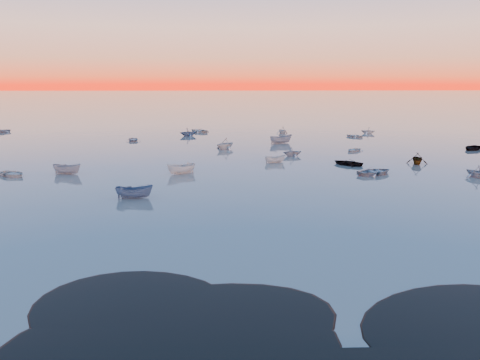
{
  "coord_description": "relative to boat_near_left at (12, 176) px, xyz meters",
  "views": [
    {
      "loc": [
        1.46,
        -21.61,
        11.87
      ],
      "look_at": [
        2.8,
        28.0,
        0.9
      ],
      "focal_mm": 35.0,
      "sensor_mm": 36.0,
      "label": 1
    }
  ],
  "objects": [
    {
      "name": "boat_near_right",
      "position": [
        56.57,
        -2.2,
        0.0
      ],
      "size": [
        3.56,
        2.64,
        1.14
      ],
      "primitive_type": "imported",
      "rotation": [
        0.0,
        0.0,
        3.56
      ],
      "color": "gray",
      "rests_on": "ground"
    },
    {
      "name": "mud_lobes",
      "position": [
        24.94,
        -36.12,
        0.01
      ],
      "size": [
        140.0,
        6.0,
        0.07
      ],
      "primitive_type": null,
      "color": "black",
      "rests_on": "ground"
    },
    {
      "name": "boat_near_center",
      "position": [
        17.06,
        -11.12,
        0.0
      ],
      "size": [
        1.69,
        3.82,
        1.31
      ],
      "primitive_type": "imported",
      "rotation": [
        0.0,
        0.0,
        1.59
      ],
      "color": "#3E5877",
      "rests_on": "ground"
    },
    {
      "name": "boat_near_left",
      "position": [
        0.0,
        0.0,
        0.0
      ],
      "size": [
        3.52,
        4.24,
        0.99
      ],
      "primitive_type": "imported",
      "rotation": [
        0.0,
        0.0,
        1.01
      ],
      "color": "#B9B9B4",
      "rests_on": "ground"
    },
    {
      "name": "ground",
      "position": [
        24.94,
        64.88,
        0.0
      ],
      "size": [
        600.0,
        600.0,
        0.0
      ],
      "primitive_type": "plane",
      "color": "slate",
      "rests_on": "ground"
    },
    {
      "name": "moored_fleet",
      "position": [
        24.94,
        17.88,
        0.0
      ],
      "size": [
        124.0,
        58.0,
        1.2
      ],
      "primitive_type": null,
      "color": "#B9B9B4",
      "rests_on": "ground"
    }
  ]
}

